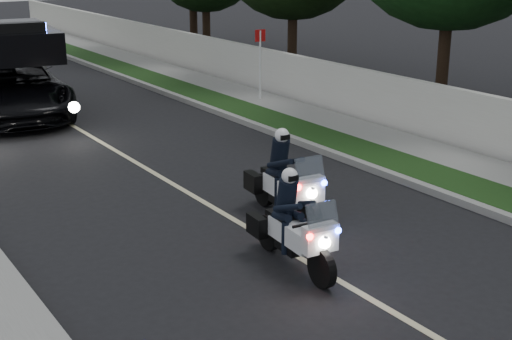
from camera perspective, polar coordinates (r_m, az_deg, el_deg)
The scene contains 14 objects.
ground at distance 9.83m, azimuth 12.67°, elevation -12.12°, with size 120.00×120.00×0.00m, color black.
curb_right at distance 19.48m, azimuth -0.14°, elevation 3.65°, with size 0.20×60.00×0.15m, color gray.
grass_verge at distance 19.86m, azimuth 1.55°, elevation 3.94°, with size 1.20×60.00×0.16m, color #193814.
sidewalk_right at distance 20.62m, azimuth 4.51°, elevation 4.41°, with size 1.40×60.00×0.16m, color gray.
property_wall at distance 21.10m, azimuth 6.70°, elevation 6.51°, with size 0.22×60.00×1.50m, color beige.
lane_marking at distance 17.64m, azimuth -11.30°, elevation 1.55°, with size 0.12×50.00×0.01m, color #BFB78C.
police_moto_left at distance 11.20m, azimuth 2.99°, elevation -7.79°, with size 0.66×1.88×1.60m, color silver, non-canonical shape.
police_moto_right at distance 13.07m, azimuth 2.35°, elevation -3.92°, with size 0.70×1.99×1.70m, color white, non-canonical shape.
police_suv at distance 22.13m, azimuth -19.04°, elevation 4.20°, with size 2.87×6.19×3.01m, color black.
sign_post at distance 22.56m, azimuth 0.33°, elevation 5.42°, with size 0.38×0.38×2.41m, color #A50B25, non-canonical shape.
tree_right_b at distance 22.24m, azimuth 14.61°, elevation 4.66°, with size 6.72×6.72×11.20m, color #164015, non-canonical shape.
tree_right_c at distance 27.23m, azimuth 2.91°, elevation 7.55°, with size 5.96×5.96×9.93m, color black, non-canonical shape.
tree_right_d at distance 34.02m, azimuth -5.02°, elevation 9.55°, with size 7.61×7.61×12.69m, color #133A13, non-canonical shape.
tree_right_e at distance 33.23m, azimuth -3.99°, elevation 9.38°, with size 5.24×5.24×8.74m, color black, non-canonical shape.
Camera 1 is at (-6.37, -5.72, 4.83)m, focal length 49.39 mm.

